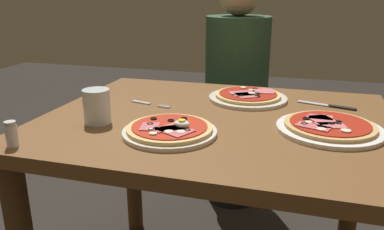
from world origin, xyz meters
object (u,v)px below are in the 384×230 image
object	(u,v)px
salt_shaker	(11,134)
fork	(148,104)
water_glass_near	(97,109)
knife	(330,106)
pizza_foreground	(170,130)
dining_table	(217,151)
pizza_across_left	(329,127)
pizza_across_right	(248,97)
diner_person	(236,100)

from	to	relation	value
salt_shaker	fork	bearing A→B (deg)	67.66
water_glass_near	salt_shaker	xyz separation A→B (m)	(-0.12, -0.22, -0.01)
fork	knife	bearing A→B (deg)	13.53
salt_shaker	water_glass_near	bearing A→B (deg)	62.74
knife	pizza_foreground	bearing A→B (deg)	-137.51
fork	dining_table	bearing A→B (deg)	-14.61
pizza_across_left	salt_shaker	bearing A→B (deg)	-156.31
pizza_across_right	water_glass_near	distance (m)	0.54
dining_table	diner_person	xyz separation A→B (m)	(-0.07, 0.78, -0.05)
pizza_across_right	knife	size ratio (longest dim) A/B	1.45
pizza_foreground	diner_person	size ratio (longest dim) A/B	0.22
water_glass_near	knife	distance (m)	0.77
dining_table	water_glass_near	distance (m)	0.40
water_glass_near	salt_shaker	world-z (taller)	water_glass_near
knife	salt_shaker	xyz separation A→B (m)	(-0.79, -0.59, 0.03)
pizza_foreground	dining_table	bearing A→B (deg)	63.70
salt_shaker	diner_person	bearing A→B (deg)	72.21
pizza_across_left	fork	distance (m)	0.60
pizza_across_right	salt_shaker	world-z (taller)	salt_shaker
pizza_foreground	diner_person	bearing A→B (deg)	88.87
dining_table	pizza_foreground	size ratio (longest dim) A/B	4.12
pizza_foreground	knife	size ratio (longest dim) A/B	1.35
pizza_across_right	pizza_foreground	bearing A→B (deg)	-110.80
pizza_across_left	water_glass_near	distance (m)	0.67
fork	diner_person	world-z (taller)	diner_person
pizza_across_left	pizza_foreground	bearing A→B (deg)	-160.57
dining_table	diner_person	size ratio (longest dim) A/B	0.91
water_glass_near	diner_person	distance (m)	0.99
salt_shaker	dining_table	bearing A→B (deg)	40.28
knife	water_glass_near	bearing A→B (deg)	-151.41
pizza_across_right	dining_table	bearing A→B (deg)	-105.86
pizza_across_right	fork	xyz separation A→B (m)	(-0.33, -0.15, -0.01)
pizza_across_right	water_glass_near	xyz separation A→B (m)	(-0.39, -0.38, 0.03)
knife	salt_shaker	world-z (taller)	salt_shaker
pizza_across_left	fork	xyz separation A→B (m)	(-0.59, 0.11, -0.01)
salt_shaker	pizza_across_right	bearing A→B (deg)	49.71
pizza_across_right	water_glass_near	size ratio (longest dim) A/B	2.73
pizza_across_left	fork	bearing A→B (deg)	169.84
water_glass_near	fork	bearing A→B (deg)	73.00
pizza_across_left	water_glass_near	world-z (taller)	water_glass_near
pizza_across_right	fork	size ratio (longest dim) A/B	1.79
pizza_foreground	water_glass_near	distance (m)	0.24
pizza_foreground	salt_shaker	distance (m)	0.40
fork	diner_person	bearing A→B (deg)	75.17
water_glass_near	diner_person	size ratio (longest dim) A/B	0.09
fork	knife	distance (m)	0.62
knife	salt_shaker	bearing A→B (deg)	-143.19
dining_table	pizza_across_left	bearing A→B (deg)	-6.52
pizza_foreground	salt_shaker	xyz separation A→B (m)	(-0.35, -0.19, 0.02)
pizza_across_right	diner_person	distance (m)	0.60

